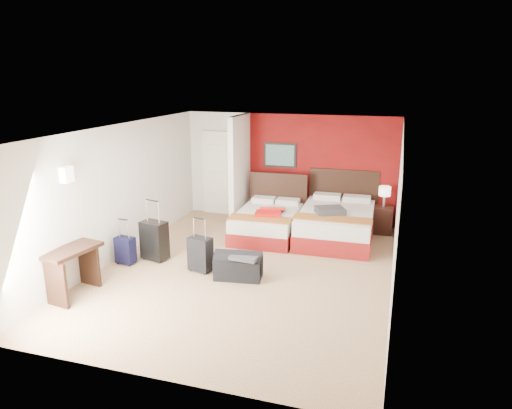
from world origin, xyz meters
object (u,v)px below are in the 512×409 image
at_px(suitcase_black, 155,242).
at_px(duffel_bag, 238,267).
at_px(bed_right, 336,225).
at_px(table_lamp, 384,197).
at_px(nightstand, 383,220).
at_px(red_suitcase_open, 270,211).
at_px(suitcase_charcoal, 200,255).
at_px(bed_left, 267,224).
at_px(desk, 73,272).
at_px(suitcase_navy, 126,251).

distance_m(suitcase_black, duffel_bag, 1.81).
height_order(bed_right, table_lamp, table_lamp).
bearing_deg(table_lamp, nightstand, 0.00).
relative_size(bed_right, suitcase_black, 2.99).
bearing_deg(red_suitcase_open, table_lamp, 15.96).
distance_m(bed_right, suitcase_charcoal, 3.13).
relative_size(bed_left, desk, 1.94).
bearing_deg(suitcase_navy, desk, -85.90).
height_order(bed_left, desk, desk).
relative_size(bed_left, nightstand, 3.06).
bearing_deg(desk, nightstand, 54.49).
height_order(suitcase_black, suitcase_navy, suitcase_black).
distance_m(red_suitcase_open, suitcase_black, 2.52).
bearing_deg(bed_left, nightstand, 20.41).
xyz_separation_m(table_lamp, desk, (-4.50, -4.55, -0.43)).
bearing_deg(bed_right, suitcase_navy, -146.21).
bearing_deg(red_suitcase_open, suitcase_navy, -144.59).
bearing_deg(duffel_bag, bed_right, 53.55).
height_order(red_suitcase_open, desk, desk).
xyz_separation_m(table_lamp, suitcase_navy, (-4.43, -3.20, -0.58)).
xyz_separation_m(red_suitcase_open, suitcase_navy, (-2.17, -2.14, -0.35)).
height_order(bed_left, nightstand, nightstand).
distance_m(bed_left, suitcase_black, 2.52).
height_order(red_suitcase_open, table_lamp, table_lamp).
xyz_separation_m(nightstand, duffel_bag, (-2.24, -3.18, -0.09)).
distance_m(suitcase_black, suitcase_navy, 0.55).
xyz_separation_m(suitcase_navy, duffel_bag, (2.18, 0.02, -0.04)).
bearing_deg(duffel_bag, table_lamp, 46.90).
bearing_deg(suitcase_charcoal, duffel_bag, 5.99).
relative_size(red_suitcase_open, desk, 0.77).
height_order(table_lamp, desk, table_lamp).
bearing_deg(bed_left, duffel_bag, -88.74).
relative_size(red_suitcase_open, suitcase_black, 1.00).
bearing_deg(red_suitcase_open, bed_left, 125.81).
height_order(suitcase_black, desk, desk).
bearing_deg(suitcase_black, bed_left, 61.50).
bearing_deg(red_suitcase_open, nightstand, 15.96).
bearing_deg(bed_left, suitcase_black, -132.80).
height_order(suitcase_charcoal, suitcase_navy, suitcase_charcoal).
distance_m(table_lamp, suitcase_charcoal, 4.33).
height_order(red_suitcase_open, duffel_bag, red_suitcase_open).
distance_m(suitcase_black, suitcase_charcoal, 1.07).
bearing_deg(nightstand, suitcase_navy, -144.74).
bearing_deg(desk, suitcase_black, 83.01).
xyz_separation_m(bed_right, table_lamp, (0.92, 0.74, 0.50)).
bearing_deg(suitcase_black, nightstand, 48.01).
bearing_deg(suitcase_charcoal, nightstand, 58.39).
height_order(red_suitcase_open, suitcase_charcoal, red_suitcase_open).
xyz_separation_m(suitcase_charcoal, desk, (-1.53, -1.44, 0.09)).
relative_size(nightstand, duffel_bag, 0.74).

